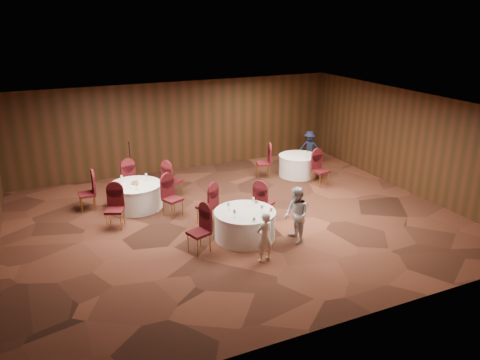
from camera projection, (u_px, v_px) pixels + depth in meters
name	position (u px, v px, depth m)	size (l,w,h in m)	color
ground	(236.00, 220.00, 13.09)	(12.00, 12.00, 0.00)	black
room_shell	(236.00, 153.00, 12.42)	(12.00, 12.00, 12.00)	silver
table_main	(245.00, 225.00, 11.95)	(1.57, 1.57, 0.74)	white
table_left	(136.00, 196.00, 13.81)	(1.55, 1.55, 0.74)	white
table_right	(298.00, 165.00, 16.53)	(1.36, 1.36, 0.74)	white
chairs_main	(224.00, 213.00, 12.33)	(2.96, 2.13, 1.00)	#3B0B0C
chairs_left	(135.00, 192.00, 13.77)	(3.22, 3.00, 1.00)	#3B0B0C
chairs_right	(291.00, 167.00, 15.96)	(1.98, 2.17, 1.00)	#3B0B0C
tabletop_main	(252.00, 208.00, 11.80)	(1.12, 1.11, 0.22)	silver
tabletop_left	(135.00, 182.00, 13.66)	(0.78, 0.88, 0.22)	silver
tabletop_right	(306.00, 152.00, 16.21)	(0.08, 0.08, 0.22)	silver
mic_stand	(131.00, 174.00, 15.46)	(0.24, 0.24, 1.53)	black
woman_a	(265.00, 237.00, 10.77)	(0.45, 0.29, 1.22)	white
woman_b	(296.00, 215.00, 11.65)	(0.70, 0.55, 1.45)	silver
man_c	(310.00, 148.00, 17.58)	(0.85, 0.49, 1.32)	black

